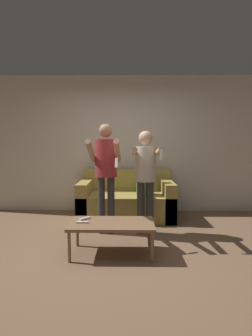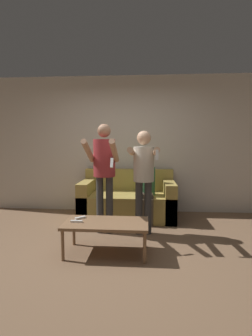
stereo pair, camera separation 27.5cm
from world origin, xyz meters
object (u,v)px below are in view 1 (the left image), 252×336
remote_far (85,219)px  person_standing_right (145,170)px  couch (126,201)px  remote_near (82,222)px  person_seated (145,185)px  person_standing_left (106,165)px  coffee_table (112,225)px

remote_far → person_standing_right: bearing=37.2°
couch → remote_near: 1.74m
remote_far → person_seated: bearing=56.0°
person_standing_left → remote_far: 0.91m
couch → person_seated: bearing=-33.3°
person_seated → couch: bearing=146.7°
person_standing_left → person_standing_right: bearing=-0.1°
person_standing_right → remote_near: size_ratio=10.45×
person_standing_left → remote_near: size_ratio=11.14×
couch → coffee_table: bearing=-95.7°
person_standing_left → person_seated: (0.64, 0.65, -0.40)m
remote_near → remote_far: 0.16m
couch → person_standing_right: bearing=-71.1°
coffee_table → person_standing_left: bearing=100.6°
person_standing_right → remote_near: person_standing_right is taller
couch → remote_far: couch is taller
person_standing_left → person_standing_right: person_standing_left is taller
remote_far → couch: bearing=70.9°
person_standing_left → person_standing_right: (0.60, -0.00, -0.07)m
person_standing_right → person_seated: (0.04, 0.65, -0.33)m
person_seated → remote_far: 1.55m
person_seated → coffee_table: (-0.50, -1.39, -0.29)m
person_standing_right → person_seated: 0.73m
person_standing_left → person_seated: 1.00m
person_seated → person_standing_left: bearing=-134.4°
coffee_table → remote_near: (-0.37, -0.04, 0.05)m
coffee_table → person_standing_right: bearing=58.0°
person_seated → remote_far: size_ratio=8.88×
couch → remote_near: couch is taller
couch → person_standing_left: 1.19m
remote_near → couch: bearing=72.3°
couch → person_standing_left: (-0.30, -0.87, 0.75)m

